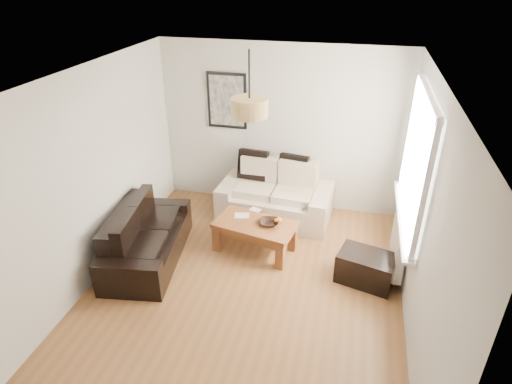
% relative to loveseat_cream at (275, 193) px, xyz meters
% --- Properties ---
extents(floor, '(4.50, 4.50, 0.00)m').
position_rel_loveseat_cream_xyz_m(floor, '(-0.03, -1.78, -0.42)').
color(floor, brown).
rests_on(floor, ground).
extents(ceiling, '(3.80, 4.50, 0.00)m').
position_rel_loveseat_cream_xyz_m(ceiling, '(-0.03, -1.78, 2.18)').
color(ceiling, white).
rests_on(ceiling, floor).
extents(wall_back, '(3.80, 0.04, 2.60)m').
position_rel_loveseat_cream_xyz_m(wall_back, '(-0.03, 0.47, 0.88)').
color(wall_back, silver).
rests_on(wall_back, floor).
extents(wall_front, '(3.80, 0.04, 2.60)m').
position_rel_loveseat_cream_xyz_m(wall_front, '(-0.03, -4.03, 0.88)').
color(wall_front, silver).
rests_on(wall_front, floor).
extents(wall_left, '(0.04, 4.50, 2.60)m').
position_rel_loveseat_cream_xyz_m(wall_left, '(-1.93, -1.78, 0.88)').
color(wall_left, silver).
rests_on(wall_left, floor).
extents(wall_right, '(0.04, 4.50, 2.60)m').
position_rel_loveseat_cream_xyz_m(wall_right, '(1.87, -1.78, 0.88)').
color(wall_right, silver).
rests_on(wall_right, floor).
extents(window_bay, '(0.14, 1.90, 1.60)m').
position_rel_loveseat_cream_xyz_m(window_bay, '(1.83, -0.98, 1.18)').
color(window_bay, white).
rests_on(window_bay, wall_right).
extents(radiator, '(0.10, 0.90, 0.52)m').
position_rel_loveseat_cream_xyz_m(radiator, '(1.79, -0.98, -0.04)').
color(radiator, white).
rests_on(radiator, wall_right).
extents(poster, '(0.62, 0.04, 0.87)m').
position_rel_loveseat_cream_xyz_m(poster, '(-0.88, 0.44, 1.28)').
color(poster, black).
rests_on(poster, wall_back).
extents(pendant_shade, '(0.40, 0.40, 0.20)m').
position_rel_loveseat_cream_xyz_m(pendant_shade, '(-0.03, -1.48, 1.81)').
color(pendant_shade, tan).
rests_on(pendant_shade, ceiling).
extents(loveseat_cream, '(1.77, 1.05, 0.85)m').
position_rel_loveseat_cream_xyz_m(loveseat_cream, '(0.00, 0.00, 0.00)').
color(loveseat_cream, '#BBB096').
rests_on(loveseat_cream, floor).
extents(sofa_leather, '(1.06, 1.79, 0.73)m').
position_rel_loveseat_cream_xyz_m(sofa_leather, '(-1.46, -1.49, -0.06)').
color(sofa_leather, black).
rests_on(sofa_leather, floor).
extents(coffee_table, '(1.19, 0.80, 0.45)m').
position_rel_loveseat_cream_xyz_m(coffee_table, '(-0.10, -0.96, -0.20)').
color(coffee_table, brown).
rests_on(coffee_table, floor).
extents(ottoman, '(0.79, 0.61, 0.40)m').
position_rel_loveseat_cream_xyz_m(ottoman, '(1.42, -1.28, -0.23)').
color(ottoman, black).
rests_on(ottoman, floor).
extents(cushion_left, '(0.48, 0.18, 0.47)m').
position_rel_loveseat_cream_xyz_m(cushion_left, '(-0.41, 0.21, 0.34)').
color(cushion_left, black).
rests_on(cushion_left, loveseat_cream).
extents(cushion_right, '(0.47, 0.21, 0.45)m').
position_rel_loveseat_cream_xyz_m(cushion_right, '(0.23, 0.21, 0.33)').
color(cushion_right, black).
rests_on(cushion_right, loveseat_cream).
extents(fruit_bowl, '(0.30, 0.30, 0.06)m').
position_rel_loveseat_cream_xyz_m(fruit_bowl, '(0.10, -0.95, 0.05)').
color(fruit_bowl, black).
rests_on(fruit_bowl, coffee_table).
extents(orange_a, '(0.08, 0.08, 0.07)m').
position_rel_loveseat_cream_xyz_m(orange_a, '(0.22, -0.87, 0.06)').
color(orange_a, orange).
rests_on(orange_a, fruit_bowl).
extents(orange_b, '(0.07, 0.07, 0.06)m').
position_rel_loveseat_cream_xyz_m(orange_b, '(0.23, -0.87, 0.06)').
color(orange_b, orange).
rests_on(orange_b, fruit_bowl).
extents(orange_c, '(0.08, 0.08, 0.06)m').
position_rel_loveseat_cream_xyz_m(orange_c, '(0.19, -0.90, 0.06)').
color(orange_c, orange).
rests_on(orange_c, fruit_bowl).
extents(papers, '(0.23, 0.18, 0.01)m').
position_rel_loveseat_cream_xyz_m(papers, '(-0.32, -0.82, 0.02)').
color(papers, silver).
rests_on(papers, coffee_table).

